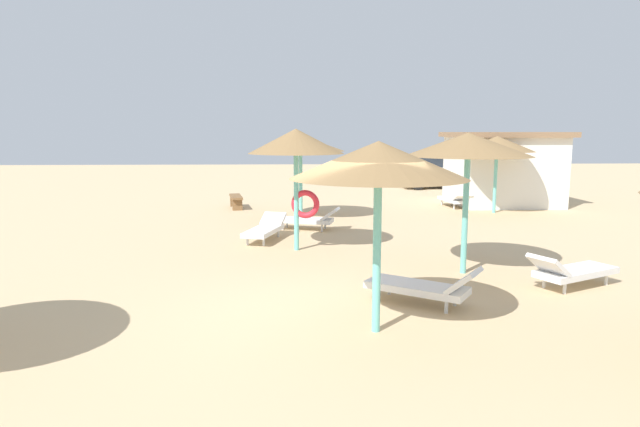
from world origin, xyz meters
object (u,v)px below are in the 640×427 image
object	(u,v)px
lounger_3	(265,229)
bench_0	(236,199)
parasol_2	(378,161)
lounger_0	(308,219)
parasol_1	(468,145)
lounger_2	(424,287)
parasol_0	(300,143)
parasol_6	(497,144)
parasol_3	(296,143)
lounger_1	(571,271)
parked_car	(438,172)
beach_cabana	(502,168)
lounger_6	(455,199)

from	to	relation	value
lounger_3	bench_0	world-z (taller)	lounger_3
parasol_2	lounger_0	xyz separation A→B (m)	(-0.80, 8.24, -2.18)
parasol_1	lounger_2	world-z (taller)	parasol_1
lounger_2	lounger_3	xyz separation A→B (m)	(-3.00, 5.60, -0.01)
parasol_0	parasol_6	world-z (taller)	parasol_0
parasol_0	parasol_3	distance (m)	4.91
parasol_1	lounger_1	world-z (taller)	parasol_1
parasol_3	lounger_2	size ratio (longest dim) A/B	1.55
parasol_6	lounger_2	xyz separation A→B (m)	(-4.98, -10.16, -2.14)
bench_0	parked_car	distance (m)	11.98
lounger_1	beach_cabana	bearing A→B (deg)	74.93
lounger_3	lounger_6	xyz separation A→B (m)	(6.96, 5.98, -0.00)
parasol_0	bench_0	bearing A→B (deg)	134.74
lounger_1	lounger_2	world-z (taller)	lounger_2
parasol_0	parasol_3	bearing A→B (deg)	-91.66
lounger_2	beach_cabana	bearing A→B (deg)	64.00
parasol_6	bench_0	distance (m)	9.79
parasol_0	beach_cabana	bearing A→B (deg)	22.56
parasol_2	parasol_3	size ratio (longest dim) A/B	0.93
parasol_1	lounger_2	size ratio (longest dim) A/B	1.50
parasol_2	lounger_1	distance (m)	4.99
lounger_2	parasol_6	bearing A→B (deg)	63.90
parasol_1	lounger_6	bearing A→B (deg)	74.43
parasol_0	bench_0	world-z (taller)	parasol_0
lounger_2	parked_car	world-z (taller)	parked_car
parasol_0	lounger_3	size ratio (longest dim) A/B	1.46
parasol_2	parked_car	distance (m)	20.93
parasol_1	lounger_2	xyz separation A→B (m)	(-1.29, -2.00, -2.31)
lounger_3	bench_0	distance (m)	6.27
lounger_3	lounger_1	bearing A→B (deg)	-38.16
parasol_0	parasol_2	bearing A→B (deg)	-84.45
beach_cabana	bench_0	bearing A→B (deg)	-175.09
lounger_6	parked_car	world-z (taller)	parked_car
parasol_0	parasol_3	size ratio (longest dim) A/B	0.99
parasol_2	parasol_6	distance (m)	12.80
parasol_3	parasol_6	bearing A→B (deg)	39.36
parasol_2	bench_0	bearing A→B (deg)	105.07
lounger_1	lounger_6	size ratio (longest dim) A/B	1.00
parasol_0	parasol_1	bearing A→B (deg)	-65.44
parasol_3	lounger_2	xyz separation A→B (m)	(2.15, -4.32, -2.31)
parasol_2	beach_cabana	size ratio (longest dim) A/B	0.66
lounger_3	lounger_6	distance (m)	9.18
lounger_3	parked_car	distance (m)	15.51
parasol_0	beach_cabana	xyz separation A→B (m)	(8.15, 3.39, -1.05)
parasol_1	parasol_2	distance (m)	3.91
bench_0	beach_cabana	size ratio (longest dim) A/B	0.37
parasol_3	lounger_0	bearing A→B (deg)	82.74
parasol_0	lounger_2	xyz separation A→B (m)	(2.00, -9.22, -2.19)
lounger_6	parasol_0	bearing A→B (deg)	-158.40
lounger_2	beach_cabana	world-z (taller)	beach_cabana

